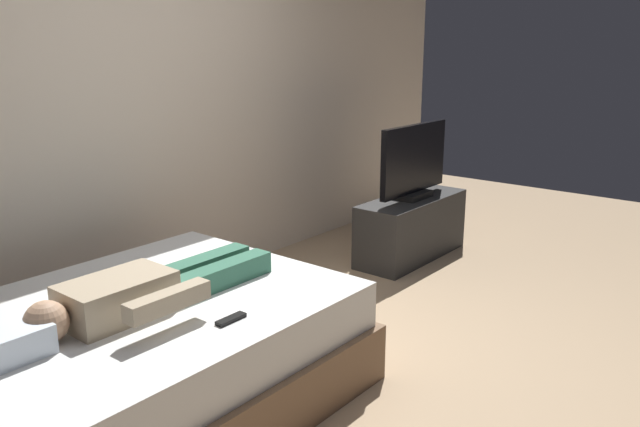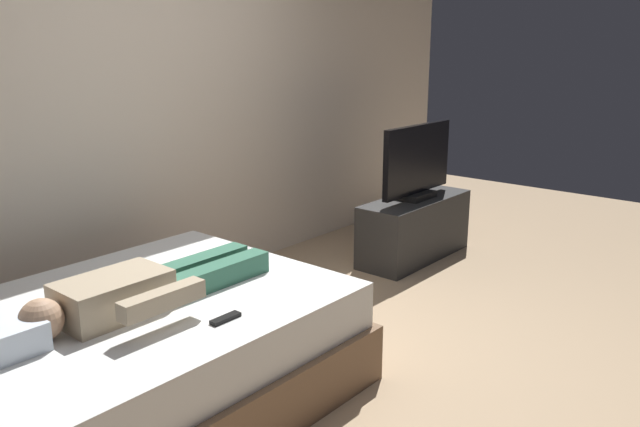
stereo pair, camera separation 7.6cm
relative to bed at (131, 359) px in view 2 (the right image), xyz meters
name	(u,v)px [view 2 (the right image)]	position (x,y,z in m)	size (l,w,h in m)	color
ground_plane	(345,370)	(0.95, -0.55, -0.26)	(10.00, 10.00, 0.00)	tan
back_wall	(186,88)	(1.35, 1.19, 1.14)	(6.40, 0.10, 2.80)	beige
bed	(131,359)	(0.00, 0.00, 0.00)	(2.01, 1.50, 0.54)	brown
person	(140,290)	(0.03, -0.07, 0.36)	(1.26, 0.46, 0.18)	tan
remote	(226,318)	(0.18, -0.48, 0.29)	(0.15, 0.04, 0.02)	black
tv_stand	(415,228)	(2.78, 0.17, -0.01)	(1.10, 0.40, 0.50)	#2D2D2D
tv	(417,163)	(2.78, 0.17, 0.52)	(0.88, 0.20, 0.59)	black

